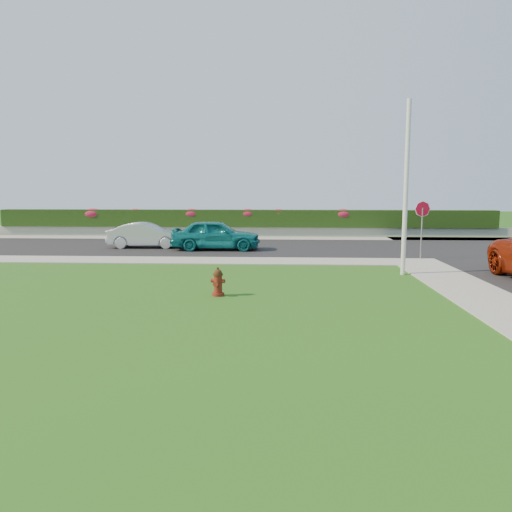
# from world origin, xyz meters

# --- Properties ---
(ground) EXTENTS (120.00, 120.00, 0.00)m
(ground) POSITION_xyz_m (0.00, 0.00, 0.00)
(ground) COLOR black
(ground) RESTS_ON ground
(street_far) EXTENTS (26.00, 8.00, 0.04)m
(street_far) POSITION_xyz_m (-5.00, 14.00, 0.02)
(street_far) COLOR black
(street_far) RESTS_ON ground
(sidewalk_far) EXTENTS (24.00, 2.00, 0.04)m
(sidewalk_far) POSITION_xyz_m (-6.00, 9.00, 0.02)
(sidewalk_far) COLOR gray
(sidewalk_far) RESTS_ON ground
(curb_corner) EXTENTS (2.00, 2.00, 0.04)m
(curb_corner) POSITION_xyz_m (7.00, 9.00, 0.02)
(curb_corner) COLOR gray
(curb_corner) RESTS_ON ground
(sidewalk_beyond) EXTENTS (34.00, 2.00, 0.04)m
(sidewalk_beyond) POSITION_xyz_m (-1.00, 19.00, 0.02)
(sidewalk_beyond) COLOR gray
(sidewalk_beyond) RESTS_ON ground
(retaining_wall) EXTENTS (34.00, 0.40, 0.60)m
(retaining_wall) POSITION_xyz_m (-1.00, 20.50, 0.30)
(retaining_wall) COLOR gray
(retaining_wall) RESTS_ON ground
(hedge) EXTENTS (32.00, 0.90, 1.10)m
(hedge) POSITION_xyz_m (-1.00, 20.60, 1.15)
(hedge) COLOR black
(hedge) RESTS_ON retaining_wall
(fire_hydrant) EXTENTS (0.42, 0.40, 0.81)m
(fire_hydrant) POSITION_xyz_m (-0.37, 2.10, 0.38)
(fire_hydrant) COLOR #511B0C
(fire_hydrant) RESTS_ON ground
(sedan_teal) EXTENTS (4.42, 1.90, 1.49)m
(sedan_teal) POSITION_xyz_m (-1.83, 12.70, 0.78)
(sedan_teal) COLOR #0E696C
(sedan_teal) RESTS_ON street_far
(sedan_silver) EXTENTS (3.93, 1.53, 1.27)m
(sedan_silver) POSITION_xyz_m (-5.50, 13.44, 0.68)
(sedan_silver) COLOR #B3B6BC
(sedan_silver) RESTS_ON street_far
(utility_pole) EXTENTS (0.16, 0.16, 6.04)m
(utility_pole) POSITION_xyz_m (5.71, 5.99, 3.02)
(utility_pole) COLOR silver
(utility_pole) RESTS_ON ground
(stop_sign) EXTENTS (0.68, 0.15, 2.51)m
(stop_sign) POSITION_xyz_m (7.40, 9.92, 1.86)
(stop_sign) COLOR slate
(stop_sign) RESTS_ON ground
(flower_clump_a) EXTENTS (1.38, 0.89, 0.69)m
(flower_clump_a) POSITION_xyz_m (-10.96, 20.50, 1.43)
(flower_clump_a) COLOR #AD1D37
(flower_clump_a) RESTS_ON hedge
(flower_clump_b) EXTENTS (1.07, 0.69, 0.53)m
(flower_clump_b) POSITION_xyz_m (-8.16, 20.50, 1.49)
(flower_clump_b) COLOR #AD1D37
(flower_clump_b) RESTS_ON hedge
(flower_clump_c) EXTENTS (1.27, 0.82, 0.64)m
(flower_clump_c) POSITION_xyz_m (-4.44, 20.50, 1.45)
(flower_clump_c) COLOR #AD1D37
(flower_clump_c) RESTS_ON hedge
(flower_clump_d) EXTENTS (1.24, 0.80, 0.62)m
(flower_clump_d) POSITION_xyz_m (-0.77, 20.50, 1.45)
(flower_clump_d) COLOR #AD1D37
(flower_clump_d) RESTS_ON hedge
(flower_clump_e) EXTENTS (1.11, 0.71, 0.55)m
(flower_clump_e) POSITION_xyz_m (1.21, 20.50, 1.48)
(flower_clump_e) COLOR #AD1D37
(flower_clump_e) RESTS_ON hedge
(flower_clump_f) EXTENTS (1.31, 0.84, 0.65)m
(flower_clump_f) POSITION_xyz_m (5.33, 20.50, 1.44)
(flower_clump_f) COLOR #AD1D37
(flower_clump_f) RESTS_ON hedge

